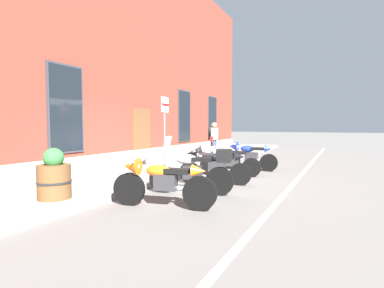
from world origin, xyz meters
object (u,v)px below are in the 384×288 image
object	(u,v)px
motorcycle_blue_sport	(248,155)
pedestrian_tan_coat	(214,138)
motorcycle_black_sport	(212,164)
barrel_planter	(54,178)
pedestrian_dark_jacket	(214,137)
motorcycle_silver_touring	(195,170)
motorcycle_orange_sport	(160,180)
parking_sign	(165,124)
motorcycle_black_naked	(229,161)

from	to	relation	value
motorcycle_blue_sport	pedestrian_tan_coat	xyz separation A→B (m)	(2.51, 2.37, 0.49)
motorcycle_black_sport	motorcycle_blue_sport	distance (m)	3.02
barrel_planter	pedestrian_dark_jacket	bearing A→B (deg)	3.68
motorcycle_silver_touring	motorcycle_blue_sport	world-z (taller)	motorcycle_silver_touring
motorcycle_orange_sport	motorcycle_blue_sport	distance (m)	5.70
motorcycle_blue_sport	parking_sign	xyz separation A→B (m)	(-2.88, 1.76, 1.11)
motorcycle_black_sport	motorcycle_black_naked	distance (m)	1.51
parking_sign	barrel_planter	xyz separation A→B (m)	(-3.69, 0.31, -1.10)
pedestrian_tan_coat	barrel_planter	xyz separation A→B (m)	(-9.08, -0.30, -0.48)
motorcycle_black_naked	motorcycle_blue_sport	bearing A→B (deg)	-6.84
motorcycle_orange_sport	pedestrian_dark_jacket	size ratio (longest dim) A/B	1.33
motorcycle_black_sport	parking_sign	bearing A→B (deg)	85.30
motorcycle_black_sport	motorcycle_blue_sport	size ratio (longest dim) A/B	1.00
motorcycle_silver_touring	pedestrian_tan_coat	size ratio (longest dim) A/B	1.25
motorcycle_blue_sport	pedestrian_dark_jacket	distance (m)	4.21
pedestrian_tan_coat	parking_sign	xyz separation A→B (m)	(-5.39, -0.61, 0.62)
motorcycle_blue_sport	pedestrian_dark_jacket	size ratio (longest dim) A/B	1.24
pedestrian_tan_coat	parking_sign	size ratio (longest dim) A/B	0.69
motorcycle_orange_sport	pedestrian_tan_coat	distance (m)	8.53
motorcycle_black_sport	parking_sign	distance (m)	1.98
motorcycle_black_sport	barrel_planter	world-z (taller)	barrel_planter
barrel_planter	motorcycle_black_naked	bearing A→B (deg)	-20.45
motorcycle_silver_touring	barrel_planter	bearing A→B (deg)	137.53
motorcycle_black_sport	motorcycle_blue_sport	world-z (taller)	motorcycle_blue_sport
motorcycle_black_sport	barrel_planter	distance (m)	4.05
motorcycle_blue_sport	motorcycle_silver_touring	bearing A→B (deg)	179.75
motorcycle_black_sport	pedestrian_tan_coat	bearing A→B (deg)	21.97
motorcycle_orange_sport	barrel_planter	xyz separation A→B (m)	(-0.87, 1.95, 0.04)
motorcycle_black_naked	motorcycle_silver_touring	bearing A→B (deg)	-176.74
pedestrian_dark_jacket	barrel_planter	world-z (taller)	pedestrian_dark_jacket
pedestrian_dark_jacket	parking_sign	size ratio (longest dim) A/B	0.68
motorcycle_orange_sport	motorcycle_black_sport	xyz separation A→B (m)	(2.69, 0.03, 0.01)
barrel_planter	motorcycle_black_sport	bearing A→B (deg)	-28.39
barrel_planter	motorcycle_orange_sport	bearing A→B (deg)	-65.96
motorcycle_black_sport	motorcycle_blue_sport	bearing A→B (deg)	-2.78
motorcycle_silver_touring	parking_sign	world-z (taller)	parking_sign
motorcycle_orange_sport	motorcycle_blue_sport	world-z (taller)	motorcycle_blue_sport
motorcycle_orange_sport	motorcycle_blue_sport	size ratio (longest dim) A/B	1.07
motorcycle_blue_sport	pedestrian_tan_coat	distance (m)	3.49
pedestrian_dark_jacket	barrel_planter	size ratio (longest dim) A/B	1.56
motorcycle_silver_touring	motorcycle_black_naked	world-z (taller)	motorcycle_silver_touring
motorcycle_silver_touring	pedestrian_dark_jacket	bearing A→B (deg)	19.61
motorcycle_silver_touring	pedestrian_tan_coat	distance (m)	7.25
parking_sign	pedestrian_dark_jacket	bearing A→B (deg)	8.76
pedestrian_tan_coat	pedestrian_dark_jacket	distance (m)	0.75
motorcycle_orange_sport	parking_sign	world-z (taller)	parking_sign
motorcycle_silver_touring	motorcycle_blue_sport	size ratio (longest dim) A/B	1.02
motorcycle_black_sport	pedestrian_tan_coat	xyz separation A→B (m)	(5.52, 2.23, 0.51)
pedestrian_dark_jacket	parking_sign	bearing A→B (deg)	-171.24
parking_sign	motorcycle_silver_touring	bearing A→B (deg)	-129.76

